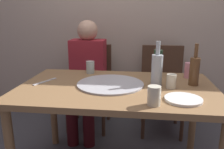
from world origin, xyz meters
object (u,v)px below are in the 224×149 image
object	(u,v)px
wine_glass	(154,96)
plate_stack	(183,99)
wine_bottle	(157,69)
water_bottle	(158,62)
table_knife	(45,82)
guest_in_sweater	(87,73)
pizza_tray	(110,84)
dining_table	(117,97)
chair_left	(90,81)
tumbler_far	(171,81)
chair_right	(162,83)
tumbler_near	(90,67)
soda_can	(189,70)
beer_bottle	(194,70)

from	to	relation	value
wine_glass	plate_stack	world-z (taller)	wine_glass
wine_bottle	water_bottle	size ratio (longest dim) A/B	1.12
table_knife	guest_in_sweater	bearing A→B (deg)	10.61
wine_bottle	pizza_tray	bearing A→B (deg)	-173.32
dining_table	plate_stack	distance (m)	0.49
table_knife	chair_left	bearing A→B (deg)	13.30
dining_table	tumbler_far	xyz separation A→B (m)	(0.38, -0.00, 0.13)
dining_table	guest_in_sweater	distance (m)	0.78
wine_glass	chair_right	xyz separation A→B (m)	(0.16, 1.16, -0.27)
tumbler_far	plate_stack	xyz separation A→B (m)	(0.05, -0.23, -0.04)
tumbler_near	pizza_tray	bearing A→B (deg)	-55.13
plate_stack	table_knife	bearing A→B (deg)	164.84
pizza_tray	tumbler_far	size ratio (longest dim) A/B	4.91
tumbler_far	guest_in_sweater	distance (m)	1.03
pizza_tray	soda_can	size ratio (longest dim) A/B	3.98
tumbler_near	chair_right	world-z (taller)	chair_right
wine_glass	pizza_tray	bearing A→B (deg)	130.00
tumbler_near	water_bottle	bearing A→B (deg)	0.31
beer_bottle	chair_left	size ratio (longest dim) A/B	0.33
tumbler_near	tumbler_far	distance (m)	0.73
tumbler_near	soda_can	xyz separation A→B (m)	(0.81, -0.05, 0.01)
dining_table	tumbler_near	xyz separation A→B (m)	(-0.27, 0.33, 0.14)
tumbler_far	water_bottle	bearing A→B (deg)	102.05
pizza_tray	chair_right	world-z (taller)	chair_right
beer_bottle	wine_glass	world-z (taller)	beer_bottle
water_bottle	tumbler_far	bearing A→B (deg)	-77.95
beer_bottle	chair_left	distance (m)	1.23
pizza_tray	dining_table	bearing A→B (deg)	-25.23
dining_table	guest_in_sweater	xyz separation A→B (m)	(-0.38, 0.68, -0.01)
pizza_tray	table_knife	xyz separation A→B (m)	(-0.50, 0.01, -0.00)
water_bottle	table_knife	xyz separation A→B (m)	(-0.86, -0.30, -0.11)
tumbler_near	plate_stack	distance (m)	0.89
tumbler_near	plate_stack	world-z (taller)	tumbler_near
beer_bottle	tumbler_far	distance (m)	0.20
soda_can	plate_stack	size ratio (longest dim) A/B	0.54
dining_table	wine_bottle	world-z (taller)	wine_bottle
water_bottle	tumbler_near	distance (m)	0.58
tumbler_near	table_knife	world-z (taller)	tumbler_near
pizza_tray	soda_can	world-z (taller)	soda_can
plate_stack	chair_left	bearing A→B (deg)	127.22
water_bottle	wine_bottle	bearing A→B (deg)	-95.39
water_bottle	chair_right	xyz separation A→B (m)	(0.09, 0.50, -0.33)
wine_bottle	chair_right	bearing A→B (deg)	81.26
dining_table	tumbler_far	bearing A→B (deg)	-0.35
wine_glass	table_knife	world-z (taller)	wine_glass
pizza_tray	beer_bottle	world-z (taller)	beer_bottle
dining_table	guest_in_sweater	world-z (taller)	guest_in_sweater
wine_bottle	plate_stack	xyz separation A→B (m)	(0.14, -0.30, -0.11)
wine_bottle	beer_bottle	size ratio (longest dim) A/B	1.05
water_bottle	guest_in_sweater	world-z (taller)	guest_in_sweater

